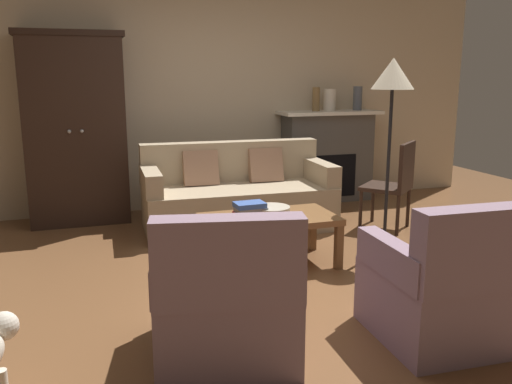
{
  "coord_description": "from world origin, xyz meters",
  "views": [
    {
      "loc": [
        -1.37,
        -3.72,
        1.56
      ],
      "look_at": [
        0.07,
        0.64,
        0.55
      ],
      "focal_mm": 37.77,
      "sensor_mm": 36.0,
      "label": 1
    }
  ],
  "objects_px": {
    "armchair_near_right": "(447,290)",
    "mantel_vase_bronze": "(316,99)",
    "armchair_near_left": "(226,304)",
    "armoire": "(76,129)",
    "mantel_vase_cream": "(330,100)",
    "floor_lamp": "(392,85)",
    "coffee_table": "(269,223)",
    "book_stack": "(250,210)",
    "fireplace": "(327,155)",
    "fruit_bowl": "(272,211)",
    "side_chair_wooden": "(395,180)",
    "couch": "(237,197)",
    "mantel_vase_slate": "(358,98)"
  },
  "relations": [
    {
      "from": "armchair_near_right",
      "to": "mantel_vase_bronze",
      "type": "bearing_deg",
      "value": 78.08
    },
    {
      "from": "mantel_vase_bronze",
      "to": "armchair_near_left",
      "type": "height_order",
      "value": "mantel_vase_bronze"
    },
    {
      "from": "armoire",
      "to": "mantel_vase_cream",
      "type": "xyz_separation_m",
      "value": [
        2.95,
        0.06,
        0.26
      ]
    },
    {
      "from": "mantel_vase_bronze",
      "to": "floor_lamp",
      "type": "relative_size",
      "value": 0.17
    },
    {
      "from": "coffee_table",
      "to": "book_stack",
      "type": "relative_size",
      "value": 4.14
    },
    {
      "from": "fireplace",
      "to": "coffee_table",
      "type": "bearing_deg",
      "value": -126.51
    },
    {
      "from": "armoire",
      "to": "fruit_bowl",
      "type": "height_order",
      "value": "armoire"
    },
    {
      "from": "fireplace",
      "to": "mantel_vase_cream",
      "type": "height_order",
      "value": "mantel_vase_cream"
    },
    {
      "from": "fireplace",
      "to": "book_stack",
      "type": "bearing_deg",
      "value": -129.44
    },
    {
      "from": "mantel_vase_bronze",
      "to": "armoire",
      "type": "bearing_deg",
      "value": -178.76
    },
    {
      "from": "coffee_table",
      "to": "armchair_near_right",
      "type": "xyz_separation_m",
      "value": [
        0.56,
        -1.54,
        -0.05
      ]
    },
    {
      "from": "coffee_table",
      "to": "armchair_near_right",
      "type": "relative_size",
      "value": 1.25
    },
    {
      "from": "armoire",
      "to": "side_chair_wooden",
      "type": "relative_size",
      "value": 2.2
    },
    {
      "from": "couch",
      "to": "mantel_vase_cream",
      "type": "bearing_deg",
      "value": 29.46
    },
    {
      "from": "armoire",
      "to": "mantel_vase_bronze",
      "type": "distance_m",
      "value": 2.78
    },
    {
      "from": "armchair_near_left",
      "to": "mantel_vase_cream",
      "type": "bearing_deg",
      "value": 56.32
    },
    {
      "from": "mantel_vase_cream",
      "to": "armchair_near_right",
      "type": "height_order",
      "value": "mantel_vase_cream"
    },
    {
      "from": "fireplace",
      "to": "floor_lamp",
      "type": "xyz_separation_m",
      "value": [
        -0.38,
        -1.99,
        0.9
      ]
    },
    {
      "from": "mantel_vase_bronze",
      "to": "mantel_vase_slate",
      "type": "relative_size",
      "value": 0.98
    },
    {
      "from": "book_stack",
      "to": "floor_lamp",
      "type": "height_order",
      "value": "floor_lamp"
    },
    {
      "from": "couch",
      "to": "armchair_near_left",
      "type": "relative_size",
      "value": 2.14
    },
    {
      "from": "book_stack",
      "to": "mantel_vase_slate",
      "type": "bearing_deg",
      "value": 44.4
    },
    {
      "from": "mantel_vase_bronze",
      "to": "armchair_near_left",
      "type": "bearing_deg",
      "value": -121.47
    },
    {
      "from": "book_stack",
      "to": "mantel_vase_slate",
      "type": "relative_size",
      "value": 0.91
    },
    {
      "from": "armoire",
      "to": "side_chair_wooden",
      "type": "xyz_separation_m",
      "value": [
        3.02,
        -1.34,
        -0.48
      ]
    },
    {
      "from": "side_chair_wooden",
      "to": "mantel_vase_slate",
      "type": "bearing_deg",
      "value": 77.47
    },
    {
      "from": "couch",
      "to": "fruit_bowl",
      "type": "distance_m",
      "value": 1.18
    },
    {
      "from": "fireplace",
      "to": "armchair_near_left",
      "type": "distance_m",
      "value": 4.01
    },
    {
      "from": "fireplace",
      "to": "mantel_vase_cream",
      "type": "distance_m",
      "value": 0.68
    },
    {
      "from": "fireplace",
      "to": "armoire",
      "type": "relative_size",
      "value": 0.64
    },
    {
      "from": "book_stack",
      "to": "coffee_table",
      "type": "bearing_deg",
      "value": -0.18
    },
    {
      "from": "side_chair_wooden",
      "to": "couch",
      "type": "bearing_deg",
      "value": 157.84
    },
    {
      "from": "mantel_vase_bronze",
      "to": "book_stack",
      "type": "bearing_deg",
      "value": -126.49
    },
    {
      "from": "couch",
      "to": "floor_lamp",
      "type": "height_order",
      "value": "floor_lamp"
    },
    {
      "from": "mantel_vase_bronze",
      "to": "fruit_bowl",
      "type": "bearing_deg",
      "value": -122.89
    },
    {
      "from": "fireplace",
      "to": "book_stack",
      "type": "distance_m",
      "value": 2.6
    },
    {
      "from": "coffee_table",
      "to": "fruit_bowl",
      "type": "bearing_deg",
      "value": 30.29
    },
    {
      "from": "fruit_bowl",
      "to": "mantel_vase_cream",
      "type": "height_order",
      "value": "mantel_vase_cream"
    },
    {
      "from": "armchair_near_right",
      "to": "mantel_vase_slate",
      "type": "bearing_deg",
      "value": 69.72
    },
    {
      "from": "armchair_near_right",
      "to": "mantel_vase_cream",
      "type": "bearing_deg",
      "value": 75.32
    },
    {
      "from": "book_stack",
      "to": "armoire",
      "type": "bearing_deg",
      "value": 123.95
    },
    {
      "from": "armoire",
      "to": "mantel_vase_slate",
      "type": "distance_m",
      "value": 3.34
    },
    {
      "from": "coffee_table",
      "to": "armchair_near_left",
      "type": "bearing_deg",
      "value": -118.61
    },
    {
      "from": "floor_lamp",
      "to": "mantel_vase_bronze",
      "type": "bearing_deg",
      "value": 84.27
    },
    {
      "from": "coffee_table",
      "to": "armchair_near_right",
      "type": "distance_m",
      "value": 1.64
    },
    {
      "from": "side_chair_wooden",
      "to": "armoire",
      "type": "bearing_deg",
      "value": 156.1
    },
    {
      "from": "armoire",
      "to": "book_stack",
      "type": "xyz_separation_m",
      "value": [
        1.3,
        -1.93,
        -0.51
      ]
    },
    {
      "from": "mantel_vase_bronze",
      "to": "side_chair_wooden",
      "type": "relative_size",
      "value": 0.32
    },
    {
      "from": "couch",
      "to": "mantel_vase_bronze",
      "type": "distance_m",
      "value": 1.74
    },
    {
      "from": "mantel_vase_bronze",
      "to": "mantel_vase_cream",
      "type": "height_order",
      "value": "mantel_vase_bronze"
    }
  ]
}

